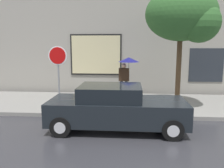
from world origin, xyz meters
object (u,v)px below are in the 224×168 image
object	(u,v)px
pedestrian_with_umbrella	(127,66)
stop_sign	(58,65)
parked_car	(116,108)
street_tree	(185,16)

from	to	relation	value
pedestrian_with_umbrella	stop_sign	size ratio (longest dim) A/B	0.79
parked_car	street_tree	world-z (taller)	street_tree
parked_car	street_tree	xyz separation A→B (m)	(2.58, 2.27, 3.16)
pedestrian_with_umbrella	parked_car	bearing A→B (deg)	-94.59
stop_sign	street_tree	bearing A→B (deg)	6.47
parked_car	pedestrian_with_umbrella	world-z (taller)	pedestrian_with_umbrella
stop_sign	parked_car	bearing A→B (deg)	-34.95
pedestrian_with_umbrella	street_tree	world-z (taller)	street_tree
street_tree	stop_sign	distance (m)	5.39
parked_car	street_tree	bearing A→B (deg)	41.31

